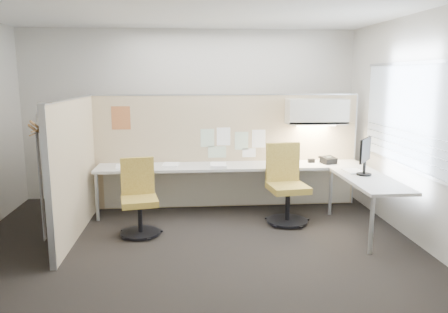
{
  "coord_description": "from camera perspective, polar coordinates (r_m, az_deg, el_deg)",
  "views": [
    {
      "loc": [
        -0.04,
        -5.09,
        2.04
      ],
      "look_at": [
        0.44,
        0.8,
        0.95
      ],
      "focal_mm": 35.0,
      "sensor_mm": 36.0,
      "label": 1
    }
  ],
  "objects": [
    {
      "name": "floor",
      "position": [
        5.49,
        -4.01,
        -11.44
      ],
      "size": [
        5.5,
        4.5,
        0.01
      ],
      "primitive_type": "cube",
      "color": "black",
      "rests_on": "ground"
    },
    {
      "name": "ceiling",
      "position": [
        5.15,
        -4.43,
        18.96
      ],
      "size": [
        5.5,
        4.5,
        0.01
      ],
      "primitive_type": "cube",
      "color": "white",
      "rests_on": "wall_back"
    },
    {
      "name": "wall_back",
      "position": [
        7.37,
        -4.39,
        5.46
      ],
      "size": [
        5.5,
        0.02,
        2.8
      ],
      "primitive_type": "cube",
      "color": "beige",
      "rests_on": "ground"
    },
    {
      "name": "wall_front",
      "position": [
        2.92,
        -3.75,
        -2.29
      ],
      "size": [
        5.5,
        0.02,
        2.8
      ],
      "primitive_type": "cube",
      "color": "beige",
      "rests_on": "ground"
    },
    {
      "name": "wall_right",
      "position": [
        5.85,
        23.9,
        3.27
      ],
      "size": [
        0.02,
        4.5,
        2.8
      ],
      "primitive_type": "cube",
      "color": "beige",
      "rests_on": "ground"
    },
    {
      "name": "window_pane",
      "position": [
        5.82,
        23.79,
        4.74
      ],
      "size": [
        0.01,
        2.8,
        1.3
      ],
      "primitive_type": "cube",
      "color": "#A4B3BF",
      "rests_on": "wall_right"
    },
    {
      "name": "partition_back",
      "position": [
        6.82,
        0.33,
        0.63
      ],
      "size": [
        4.1,
        0.06,
        1.75
      ],
      "primitive_type": "cube",
      "color": "#CAB78C",
      "rests_on": "floor"
    },
    {
      "name": "partition_left",
      "position": [
        5.9,
        -18.93,
        -1.51
      ],
      "size": [
        0.06,
        2.2,
        1.75
      ],
      "primitive_type": "cube",
      "color": "#CAB78C",
      "rests_on": "floor"
    },
    {
      "name": "desk",
      "position": [
        6.46,
        4.07,
        -2.43
      ],
      "size": [
        4.0,
        2.07,
        0.73
      ],
      "color": "beige",
      "rests_on": "floor"
    },
    {
      "name": "overhead_bin",
      "position": [
        6.79,
        11.98,
        5.76
      ],
      "size": [
        0.9,
        0.36,
        0.38
      ],
      "primitive_type": "cube",
      "color": "beige",
      "rests_on": "partition_back"
    },
    {
      "name": "task_light_strip",
      "position": [
        6.81,
        11.91,
        4.0
      ],
      "size": [
        0.6,
        0.06,
        0.02
      ],
      "primitive_type": "cube",
      "color": "#FFEABF",
      "rests_on": "overhead_bin"
    },
    {
      "name": "pinned_papers",
      "position": [
        6.77,
        1.03,
        1.91
      ],
      "size": [
        1.01,
        0.0,
        0.47
      ],
      "color": "#8CBF8C",
      "rests_on": "partition_back"
    },
    {
      "name": "poster",
      "position": [
        6.76,
        -13.31,
        4.92
      ],
      "size": [
        0.28,
        0.0,
        0.35
      ],
      "primitive_type": "cube",
      "color": "orange",
      "rests_on": "partition_back"
    },
    {
      "name": "chair_left",
      "position": [
        5.81,
        -11.04,
        -5.56
      ],
      "size": [
        0.53,
        0.55,
        0.97
      ],
      "rotation": [
        0.0,
        0.0,
        0.18
      ],
      "color": "black",
      "rests_on": "floor"
    },
    {
      "name": "chair_right",
      "position": [
        6.21,
        8.11,
        -3.91
      ],
      "size": [
        0.58,
        0.59,
        1.09
      ],
      "rotation": [
        0.0,
        0.0,
        0.13
      ],
      "color": "black",
      "rests_on": "floor"
    },
    {
      "name": "monitor",
      "position": [
        6.1,
        17.95,
        0.3
      ],
      "size": [
        0.3,
        0.4,
        0.5
      ],
      "rotation": [
        0.0,
        0.0,
        0.94
      ],
      "color": "black",
      "rests_on": "desk"
    },
    {
      "name": "phone",
      "position": [
        6.81,
        13.45,
        -0.47
      ],
      "size": [
        0.26,
        0.25,
        0.12
      ],
      "rotation": [
        0.0,
        0.0,
        0.32
      ],
      "color": "black",
      "rests_on": "desk"
    },
    {
      "name": "stapler",
      "position": [
        6.74,
        7.84,
        -0.64
      ],
      "size": [
        0.15,
        0.07,
        0.05
      ],
      "primitive_type": "cube",
      "rotation": [
        0.0,
        0.0,
        -0.24
      ],
      "color": "black",
      "rests_on": "desk"
    },
    {
      "name": "tape_dispenser",
      "position": [
        6.83,
        11.34,
        -0.54
      ],
      "size": [
        0.1,
        0.07,
        0.06
      ],
      "primitive_type": "cube",
      "rotation": [
        0.0,
        0.0,
        0.08
      ],
      "color": "black",
      "rests_on": "desk"
    },
    {
      "name": "coat_hook",
      "position": [
        4.89,
        -23.05,
        2.14
      ],
      "size": [
        0.18,
        0.49,
        1.46
      ],
      "color": "silver",
      "rests_on": "partition_left"
    },
    {
      "name": "paper_stack_0",
      "position": [
        6.49,
        -12.93,
        -1.33
      ],
      "size": [
        0.27,
        0.33,
        0.03
      ],
      "primitive_type": "cube",
      "rotation": [
        0.0,
        0.0,
        0.14
      ],
      "color": "white",
      "rests_on": "desk"
    },
    {
      "name": "paper_stack_1",
      "position": [
        6.55,
        -6.95,
        -1.05
      ],
      "size": [
        0.26,
        0.32,
        0.02
      ],
      "primitive_type": "cube",
      "rotation": [
        0.0,
        0.0,
        -0.09
      ],
      "color": "white",
      "rests_on": "desk"
    },
    {
      "name": "paper_stack_2",
      "position": [
        6.38,
        -0.75,
        -1.18
      ],
      "size": [
        0.24,
        0.31,
        0.04
      ],
      "primitive_type": "cube",
      "rotation": [
        0.0,
        0.0,
        -0.03
      ],
      "color": "white",
      "rests_on": "desk"
    },
    {
      "name": "paper_stack_3",
      "position": [
        6.59,
        7.33,
        -0.96
      ],
      "size": [
        0.27,
        0.33,
        0.03
      ],
      "primitive_type": "cube",
      "rotation": [
        0.0,
        0.0,
        0.15
      ],
      "color": "white",
      "rests_on": "desk"
    },
    {
      "name": "paper_stack_4",
      "position": [
        6.32,
        16.58,
        -1.86
      ],
      "size": [
        0.26,
        0.32,
        0.02
      ],
      "primitive_type": "cube",
      "rotation": [
        0.0,
        0.0,
        0.09
      ],
      "color": "white",
      "rests_on": "desk"
    }
  ]
}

